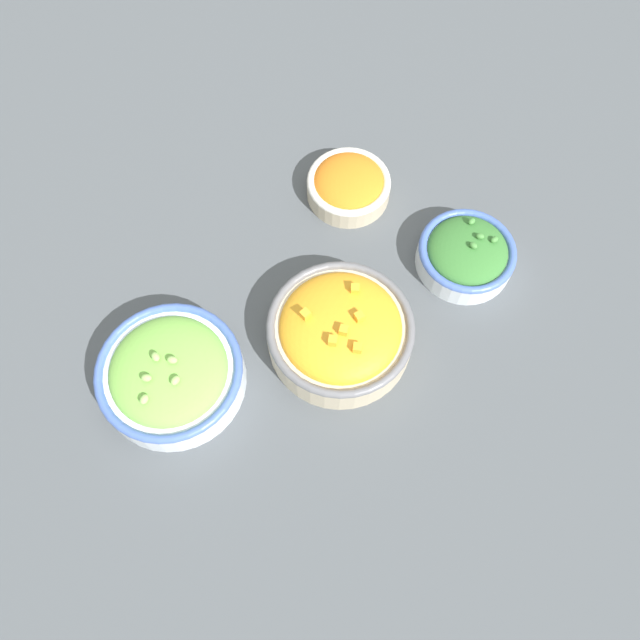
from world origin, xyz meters
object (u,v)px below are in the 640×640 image
Objects in this scene: bowl_carrots at (349,185)px; bowl_broccoli at (466,254)px; bowl_lettuce at (170,374)px; bowl_squash at (339,333)px.

bowl_broccoli is (-0.00, -0.21, 0.00)m from bowl_carrots.
bowl_lettuce is at bearing 149.48° from bowl_broccoli.
bowl_lettuce is at bearing 177.12° from bowl_carrots.
bowl_broccoli is at bearing -30.52° from bowl_lettuce.
bowl_broccoli is 0.73× the size of bowl_lettuce.
bowl_carrots is at bearing 30.71° from bowl_squash.
bowl_squash is 0.23m from bowl_lettuce.
bowl_broccoli is 0.45m from bowl_lettuce.
bowl_squash reaches higher than bowl_carrots.
bowl_squash reaches higher than bowl_lettuce.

